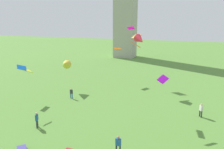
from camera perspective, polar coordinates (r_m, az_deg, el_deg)
name	(u,v)px	position (r m, az deg, el deg)	size (l,w,h in m)	color
person_0	(37,119)	(27.11, -18.06, -10.39)	(0.45, 0.53, 1.78)	#2D3338
person_1	(118,144)	(21.27, 1.55, -16.74)	(0.53, 0.35, 1.74)	#2D3338
person_2	(201,109)	(30.42, 21.12, -8.05)	(0.45, 0.51, 1.71)	#2D3338
person_4	(71,93)	(35.31, -9.99, -4.45)	(0.47, 0.36, 1.58)	#235693
kite_flying_0	(22,68)	(31.68, -21.38, 1.59)	(1.17, 1.42, 0.83)	blue
kite_flying_1	(118,49)	(43.05, 1.45, 6.33)	(1.72, 1.86, 0.43)	#CA5908
kite_flying_2	(135,44)	(29.08, 5.66, 7.44)	(1.23, 1.80, 1.01)	orange
kite_flying_3	(136,36)	(42.34, 6.03, 9.31)	(2.00, 1.88, 0.77)	#BB821A
kite_flying_4	(140,40)	(37.70, 6.96, 8.45)	(2.48, 2.52, 1.85)	red
kite_flying_5	(163,79)	(25.61, 12.46, -1.12)	(1.23, 1.25, 0.80)	#9D0FC4
kite_flying_6	(27,70)	(35.37, -20.27, 0.97)	(1.27, 1.72, 0.87)	yellow
kite_flying_7	(131,28)	(40.11, 4.68, 11.37)	(1.32, 1.21, 0.56)	#D70897
kite_flying_8	(65,64)	(38.55, -11.41, 2.54)	(2.08, 2.66, 1.92)	gold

